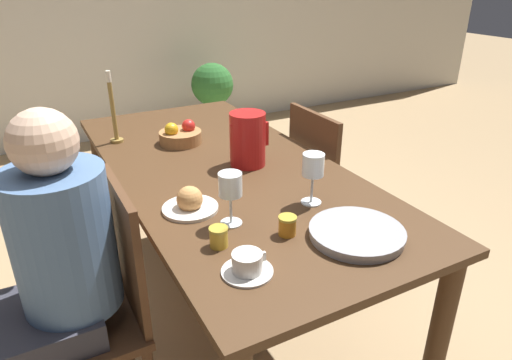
{
  "coord_description": "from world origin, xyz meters",
  "views": [
    {
      "loc": [
        -0.71,
        -1.6,
        1.52
      ],
      "look_at": [
        0.0,
        -0.28,
        0.83
      ],
      "focal_mm": 32.0,
      "sensor_mm": 36.0,
      "label": 1
    }
  ],
  "objects_px": {
    "jam_jar_amber": "(219,236)",
    "chair_person_side": "(96,309)",
    "person_seated": "(56,263)",
    "bread_plate": "(190,203)",
    "fruit_bowl": "(180,135)",
    "chair_opposite": "(330,190)",
    "serving_tray": "(357,233)",
    "red_pitcher": "(248,139)",
    "wine_glass_water": "(230,187)",
    "teacup_near_person": "(247,265)",
    "candlestick_tall": "(114,115)",
    "potted_plant": "(213,95)",
    "jam_jar_red": "(287,225)",
    "wine_glass_juice": "(313,168)"
  },
  "relations": [
    {
      "from": "serving_tray",
      "to": "potted_plant",
      "type": "bearing_deg",
      "value": 74.87
    },
    {
      "from": "serving_tray",
      "to": "jam_jar_red",
      "type": "height_order",
      "value": "jam_jar_red"
    },
    {
      "from": "serving_tray",
      "to": "jam_jar_amber",
      "type": "xyz_separation_m",
      "value": [
        -0.39,
        0.16,
        0.02
      ]
    },
    {
      "from": "serving_tray",
      "to": "teacup_near_person",
      "type": "bearing_deg",
      "value": 179.92
    },
    {
      "from": "chair_opposite",
      "to": "person_seated",
      "type": "bearing_deg",
      "value": -74.86
    },
    {
      "from": "chair_opposite",
      "to": "wine_glass_water",
      "type": "height_order",
      "value": "wine_glass_water"
    },
    {
      "from": "person_seated",
      "to": "fruit_bowl",
      "type": "bearing_deg",
      "value": -44.77
    },
    {
      "from": "chair_person_side",
      "to": "red_pitcher",
      "type": "relative_size",
      "value": 4.14
    },
    {
      "from": "person_seated",
      "to": "candlestick_tall",
      "type": "xyz_separation_m",
      "value": [
        0.38,
        0.8,
        0.2
      ]
    },
    {
      "from": "chair_opposite",
      "to": "serving_tray",
      "type": "xyz_separation_m",
      "value": [
        -0.49,
        -0.76,
        0.3
      ]
    },
    {
      "from": "wine_glass_water",
      "to": "chair_opposite",
      "type": "bearing_deg",
      "value": 32.32
    },
    {
      "from": "potted_plant",
      "to": "candlestick_tall",
      "type": "bearing_deg",
      "value": -124.48
    },
    {
      "from": "jam_jar_amber",
      "to": "chair_person_side",
      "type": "bearing_deg",
      "value": 144.52
    },
    {
      "from": "teacup_near_person",
      "to": "fruit_bowl",
      "type": "relative_size",
      "value": 0.72
    },
    {
      "from": "chair_opposite",
      "to": "teacup_near_person",
      "type": "relative_size",
      "value": 6.48
    },
    {
      "from": "fruit_bowl",
      "to": "serving_tray",
      "type": "bearing_deg",
      "value": -79.75
    },
    {
      "from": "teacup_near_person",
      "to": "candlestick_tall",
      "type": "distance_m",
      "value": 1.21
    },
    {
      "from": "chair_opposite",
      "to": "wine_glass_water",
      "type": "distance_m",
      "value": 1.02
    },
    {
      "from": "chair_person_side",
      "to": "teacup_near_person",
      "type": "bearing_deg",
      "value": -138.04
    },
    {
      "from": "jam_jar_amber",
      "to": "jam_jar_red",
      "type": "distance_m",
      "value": 0.22
    },
    {
      "from": "chair_opposite",
      "to": "candlestick_tall",
      "type": "bearing_deg",
      "value": -115.25
    },
    {
      "from": "teacup_near_person",
      "to": "serving_tray",
      "type": "relative_size",
      "value": 0.49
    },
    {
      "from": "wine_glass_water",
      "to": "potted_plant",
      "type": "relative_size",
      "value": 0.24
    },
    {
      "from": "red_pitcher",
      "to": "serving_tray",
      "type": "bearing_deg",
      "value": -87.48
    },
    {
      "from": "chair_person_side",
      "to": "chair_opposite",
      "type": "relative_size",
      "value": 1.0
    },
    {
      "from": "chair_person_side",
      "to": "jam_jar_amber",
      "type": "height_order",
      "value": "chair_person_side"
    },
    {
      "from": "teacup_near_person",
      "to": "bread_plate",
      "type": "relative_size",
      "value": 0.75
    },
    {
      "from": "wine_glass_water",
      "to": "serving_tray",
      "type": "bearing_deg",
      "value": -40.57
    },
    {
      "from": "person_seated",
      "to": "bread_plate",
      "type": "relative_size",
      "value": 6.24
    },
    {
      "from": "person_seated",
      "to": "fruit_bowl",
      "type": "distance_m",
      "value": 0.91
    },
    {
      "from": "wine_glass_water",
      "to": "jam_jar_red",
      "type": "xyz_separation_m",
      "value": [
        0.12,
        -0.14,
        -0.1
      ]
    },
    {
      "from": "serving_tray",
      "to": "candlestick_tall",
      "type": "bearing_deg",
      "value": 110.54
    },
    {
      "from": "red_pitcher",
      "to": "teacup_near_person",
      "type": "xyz_separation_m",
      "value": [
        -0.35,
        -0.67,
        -0.09
      ]
    },
    {
      "from": "candlestick_tall",
      "to": "potted_plant",
      "type": "height_order",
      "value": "candlestick_tall"
    },
    {
      "from": "wine_glass_water",
      "to": "red_pitcher",
      "type": "bearing_deg",
      "value": 56.44
    },
    {
      "from": "chair_opposite",
      "to": "serving_tray",
      "type": "distance_m",
      "value": 0.95
    },
    {
      "from": "red_pitcher",
      "to": "bread_plate",
      "type": "bearing_deg",
      "value": -143.8
    },
    {
      "from": "wine_glass_juice",
      "to": "jam_jar_red",
      "type": "distance_m",
      "value": 0.25
    },
    {
      "from": "chair_opposite",
      "to": "serving_tray",
      "type": "height_order",
      "value": "chair_opposite"
    },
    {
      "from": "candlestick_tall",
      "to": "jam_jar_red",
      "type": "bearing_deg",
      "value": -75.86
    },
    {
      "from": "person_seated",
      "to": "jam_jar_red",
      "type": "xyz_separation_m",
      "value": [
        0.65,
        -0.29,
        0.1
      ]
    },
    {
      "from": "person_seated",
      "to": "serving_tray",
      "type": "distance_m",
      "value": 0.92
    },
    {
      "from": "wine_glass_water",
      "to": "jam_jar_red",
      "type": "height_order",
      "value": "wine_glass_water"
    },
    {
      "from": "bread_plate",
      "to": "jam_jar_amber",
      "type": "bearing_deg",
      "value": -91.16
    },
    {
      "from": "wine_glass_juice",
      "to": "fruit_bowl",
      "type": "distance_m",
      "value": 0.82
    },
    {
      "from": "person_seated",
      "to": "jam_jar_red",
      "type": "height_order",
      "value": "person_seated"
    },
    {
      "from": "bread_plate",
      "to": "jam_jar_amber",
      "type": "xyz_separation_m",
      "value": [
        -0.01,
        -0.25,
        0.01
      ]
    },
    {
      "from": "jam_jar_red",
      "to": "fruit_bowl",
      "type": "distance_m",
      "value": 0.93
    },
    {
      "from": "person_seated",
      "to": "wine_glass_juice",
      "type": "bearing_deg",
      "value": -100.0
    },
    {
      "from": "fruit_bowl",
      "to": "candlestick_tall",
      "type": "distance_m",
      "value": 0.32
    }
  ]
}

